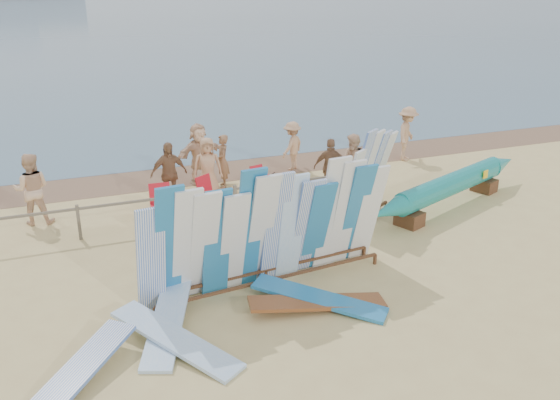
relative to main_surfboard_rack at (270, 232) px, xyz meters
name	(u,v)px	position (x,y,z in m)	size (l,w,h in m)	color
ground	(188,279)	(-1.55, 0.88, -1.21)	(160.00, 160.00, 0.00)	#DCC47F
ocean	(50,8)	(-1.55, 128.88, -1.21)	(320.00, 240.00, 0.02)	slate
wet_sand_strip	(137,179)	(-1.55, 8.08, -1.21)	(40.00, 2.60, 0.01)	#83614A
fence	(160,205)	(-1.55, 3.88, -0.58)	(12.08, 0.08, 0.90)	#726756
main_surfboard_rack	(270,232)	(0.00, 0.00, 0.00)	(5.45, 1.27, 2.72)	brown
side_surfboard_rack	(366,178)	(3.62, 2.51, -0.06)	(2.18, 1.79, 2.56)	brown
outrigger_canoe	(451,186)	(6.27, 2.39, -0.57)	(6.75, 3.21, 1.00)	brown
vendor_table	(287,246)	(0.78, 1.00, -0.87)	(0.79, 0.58, 1.01)	brown
flat_board_c	(317,309)	(0.53, -1.24, -1.21)	(0.56, 2.70, 0.07)	#965329
flat_board_b	(169,329)	(-2.31, -0.88, -1.21)	(0.56, 2.70, 0.07)	#9BC8F9
flat_board_e	(74,388)	(-4.04, -2.02, -1.21)	(0.56, 2.70, 0.07)	white
flat_board_a	(176,349)	(-2.32, -1.55, -1.21)	(0.56, 2.70, 0.07)	#9BC8F9
flat_board_d	(319,305)	(0.62, -1.11, -1.21)	(0.56, 2.70, 0.07)	#2375B3
beach_chair_left	(161,208)	(-1.41, 4.59, -0.95)	(0.60, 0.62, 0.89)	red
beach_chair_right	(209,198)	(0.00, 4.93, -0.96)	(0.75, 0.76, 0.85)	red
stroller	(262,187)	(1.55, 4.82, -0.81)	(0.67, 0.82, 0.99)	red
beachgoer_8	(353,164)	(4.29, 4.48, -0.32)	(0.86, 0.41, 1.78)	beige
beachgoer_4	(169,174)	(-0.99, 5.46, -0.30)	(1.07, 0.46, 1.82)	#8C6042
beachgoer_7	(223,161)	(0.83, 6.36, -0.39)	(0.60, 0.33, 1.64)	#8C6042
beachgoer_2	(32,189)	(-4.56, 5.36, -0.26)	(0.92, 0.44, 1.90)	beige
beachgoer_5	(199,153)	(0.26, 7.02, -0.26)	(1.76, 0.57, 1.89)	beige
beachgoer_6	(208,167)	(0.22, 5.83, -0.34)	(0.85, 0.41, 1.74)	tan
beachgoer_9	(292,146)	(3.47, 7.23, -0.39)	(1.05, 0.43, 1.63)	tan
beachgoer_extra_0	(407,134)	(7.64, 6.80, -0.26)	(1.22, 0.50, 1.89)	tan
beachgoer_10	(331,167)	(3.58, 4.52, -0.35)	(1.00, 0.43, 1.71)	#8C6042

